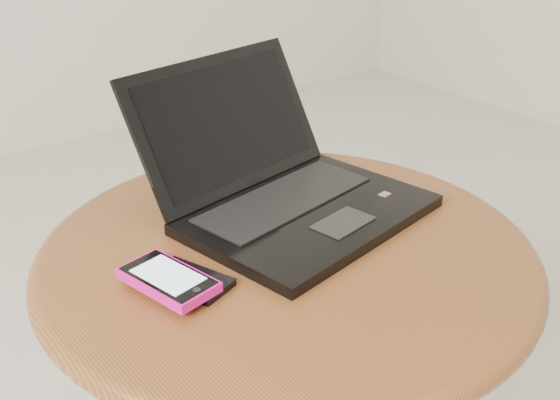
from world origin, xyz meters
TOP-DOWN VIEW (x-y plane):
  - table at (-0.09, 0.08)m, footprint 0.68×0.68m
  - laptop at (-0.03, 0.17)m, footprint 0.39×0.39m
  - phone_black at (-0.25, 0.08)m, footprint 0.09×0.12m
  - phone_pink at (-0.27, 0.08)m, footprint 0.09×0.13m

SIDE VIEW (x-z plane):
  - table at x=-0.09m, z-range 0.15..0.70m
  - phone_black at x=-0.25m, z-range 0.54..0.55m
  - phone_pink at x=-0.27m, z-range 0.55..0.57m
  - laptop at x=-0.03m, z-range 0.48..0.68m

